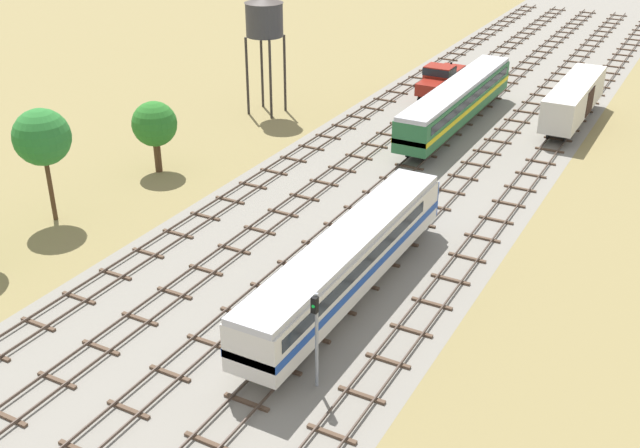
{
  "coord_description": "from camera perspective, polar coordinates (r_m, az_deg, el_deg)",
  "views": [
    {
      "loc": [
        20.8,
        -3.44,
        23.28
      ],
      "look_at": [
        0.0,
        34.73,
        1.5
      ],
      "focal_mm": 43.2,
      "sensor_mm": 36.0,
      "label": 1
    }
  ],
  "objects": [
    {
      "name": "ground_plane",
      "position": [
        67.14,
        8.77,
        6.01
      ],
      "size": [
        480.0,
        480.0,
        0.0
      ],
      "primitive_type": "plane",
      "color": "olive"
    },
    {
      "name": "ballast_bed",
      "position": [
        67.14,
        8.77,
        6.01
      ],
      "size": [
        21.76,
        176.0,
        0.01
      ],
      "primitive_type": "cube",
      "color": "gray",
      "rests_on": "ground"
    },
    {
      "name": "track_far_left",
      "position": [
        71.2,
        2.32,
        7.62
      ],
      "size": [
        2.4,
        126.0,
        0.29
      ],
      "color": "#47382D",
      "rests_on": "ground"
    },
    {
      "name": "track_left",
      "position": [
        69.47,
        5.62,
        7.02
      ],
      "size": [
        2.4,
        126.0,
        0.29
      ],
      "color": "#47382D",
      "rests_on": "ground"
    },
    {
      "name": "track_centre_left",
      "position": [
        67.98,
        9.07,
        6.37
      ],
      "size": [
        2.4,
        126.0,
        0.29
      ],
      "color": "#47382D",
      "rests_on": "ground"
    },
    {
      "name": "track_centre",
      "position": [
        66.76,
        12.65,
        5.66
      ],
      "size": [
        2.4,
        126.0,
        0.29
      ],
      "color": "#47382D",
      "rests_on": "ground"
    },
    {
      "name": "track_centre_right",
      "position": [
        65.81,
        16.34,
        4.91
      ],
      "size": [
        2.4,
        126.0,
        0.29
      ],
      "color": "#47382D",
      "rests_on": "ground"
    },
    {
      "name": "diesel_railcar_centre_nearest",
      "position": [
        42.4,
        2.06,
        -2.6
      ],
      "size": [
        2.96,
        20.5,
        3.8
      ],
      "color": "beige",
      "rests_on": "ground"
    },
    {
      "name": "passenger_coach_centre_left_near",
      "position": [
        69.98,
        10.11,
        9.02
      ],
      "size": [
        2.96,
        22.0,
        3.8
      ],
      "color": "#286638",
      "rests_on": "ground"
    },
    {
      "name": "freight_boxcar_centre_right_mid",
      "position": [
        73.66,
        18.3,
        8.84
      ],
      "size": [
        2.87,
        14.0,
        3.6
      ],
      "color": "beige",
      "rests_on": "ground"
    },
    {
      "name": "shunter_loco_left_midfar",
      "position": [
        78.61,
        8.91,
        10.6
      ],
      "size": [
        2.74,
        8.46,
        3.1
      ],
      "color": "maroon",
      "rests_on": "ground"
    },
    {
      "name": "water_tower",
      "position": [
        71.95,
        -4.15,
        14.92
      ],
      "size": [
        3.55,
        3.55,
        10.72
      ],
      "color": "#2D2826",
      "rests_on": "ground"
    },
    {
      "name": "signal_post_nearest",
      "position": [
        35.41,
        -0.3,
        -7.78
      ],
      "size": [
        0.28,
        0.47,
        5.14
      ],
      "color": "gray",
      "rests_on": "ground"
    },
    {
      "name": "lineside_tree_0",
      "position": [
        53.44,
        -19.91,
        6.05
      ],
      "size": [
        3.77,
        3.77,
        7.85
      ],
      "color": "#4C331E",
      "rests_on": "ground"
    },
    {
      "name": "lineside_tree_1",
      "position": [
        60.34,
        -12.16,
        7.22
      ],
      "size": [
        3.46,
        3.46,
        5.63
      ],
      "color": "#4C331E",
      "rests_on": "ground"
    }
  ]
}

